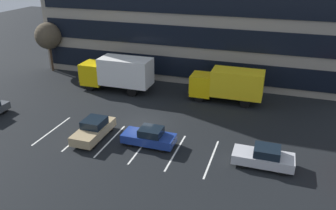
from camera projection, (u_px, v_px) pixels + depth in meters
name	position (u px, v px, depth m)	size (l,w,h in m)	color
ground_plane	(143.00, 124.00, 30.63)	(120.00, 120.00, 0.00)	black
lot_markings	(126.00, 143.00, 27.40)	(14.14, 5.40, 0.01)	silver
box_truck_yellow_all	(228.00, 84.00, 34.46)	(7.41, 2.45, 3.44)	yellow
box_truck_yellow	(117.00, 72.00, 37.30)	(8.13, 2.69, 3.77)	yellow
sedan_silver	(264.00, 157.00, 24.24)	(4.30, 1.80, 1.54)	silver
sedan_navy	(149.00, 137.00, 26.96)	(4.19, 1.75, 1.50)	navy
sedan_tan	(94.00, 129.00, 28.01)	(1.88, 4.49, 1.61)	tan
bare_tree	(48.00, 36.00, 42.75)	(3.33, 3.33, 6.24)	#473323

